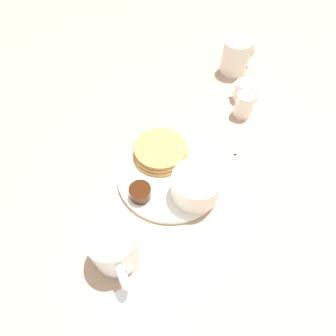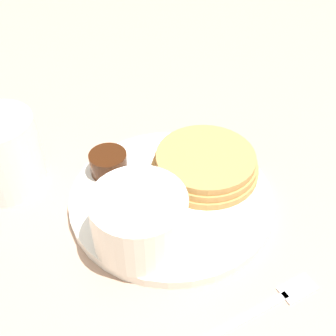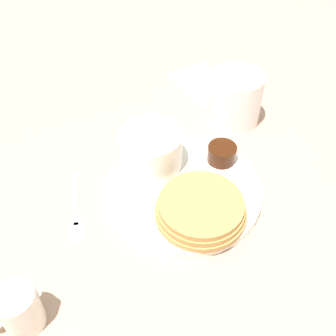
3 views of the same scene
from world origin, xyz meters
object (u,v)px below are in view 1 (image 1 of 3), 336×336
Objects in this scene: plate at (171,174)px; fork at (237,160)px; coffee_mug at (115,246)px; creamer_pitcher_near at (244,104)px; creamer_pitcher_far at (243,91)px; second_mug at (236,57)px; bowl at (195,185)px.

plate is 0.16m from fork.
coffee_mug is 1.68× the size of creamer_pitcher_near.
creamer_pitcher_far reaches higher than plate.
second_mug is at bearing -50.54° from coffee_mug.
creamer_pitcher_far reaches higher than fork.
creamer_pitcher_near is at bearing 147.35° from creamer_pitcher_far.
fork is (-0.18, 0.13, -0.02)m from creamer_pitcher_far.
coffee_mug is (-0.06, 0.18, 0.00)m from bowl.
plate is 0.33m from creamer_pitcher_far.
creamer_pitcher_far is at bearing 158.56° from second_mug.
coffee_mug is 0.34m from fork.
plate is 3.29× the size of creamer_pitcher_near.
fork is (-0.02, -0.16, -0.00)m from plate.
coffee_mug is at bearing 107.16° from bowl.
plate is at bearing 82.04° from fork.
bowl reaches higher than creamer_pitcher_near.
bowl reaches higher than plate.
bowl is at bearing -160.39° from plate.
coffee_mug is (-0.12, 0.16, 0.04)m from plate.
creamer_pitcher_far is (0.05, -0.03, -0.01)m from creamer_pitcher_near.
fork is at bearing 143.73° from creamer_pitcher_near.
second_mug is at bearing -41.76° from bowl.
creamer_pitcher_far is at bearing -35.26° from fork.
creamer_pitcher_near reaches higher than fork.
second_mug is (0.28, -0.34, 0.04)m from plate.
bowl reaches higher than creamer_pitcher_far.
bowl is 1.51× the size of creamer_pitcher_far.
second_mug is (0.35, -0.31, 0.00)m from bowl.
creamer_pitcher_far is at bearing -49.34° from bowl.
fork is at bearing -72.36° from coffee_mug.
creamer_pitcher_near is at bearing -67.10° from plate.
creamer_pitcher_near is 0.06m from creamer_pitcher_far.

